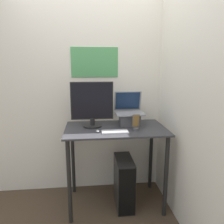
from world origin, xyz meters
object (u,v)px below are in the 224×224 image
laptop (129,116)px  keyboard (115,132)px  mouse (98,131)px  computer_tower (124,182)px  monitor (92,106)px  cell_phone (136,125)px

laptop → keyboard: laptop is taller
keyboard → mouse: 0.18m
mouse → computer_tower: size_ratio=0.10×
monitor → computer_tower: size_ratio=0.88×
keyboard → cell_phone: bearing=14.0°
laptop → computer_tower: 0.76m
laptop → monitor: (-0.43, -0.03, 0.13)m
keyboard → laptop: bearing=53.7°
mouse → cell_phone: cell_phone is taller
keyboard → mouse: (-0.18, 0.02, 0.00)m
laptop → computer_tower: bearing=-117.0°
keyboard → computer_tower: 0.67m
laptop → computer_tower: laptop is taller
monitor → computer_tower: bearing=-20.3°
keyboard → monitor: bearing=132.9°
monitor → mouse: size_ratio=8.75×
keyboard → computer_tower: (0.12, 0.11, -0.65)m
keyboard → mouse: size_ratio=4.76×
computer_tower → keyboard: bearing=-136.3°
keyboard → cell_phone: size_ratio=1.58×
cell_phone → keyboard: bearing=-166.0°
cell_phone → computer_tower: bearing=152.7°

